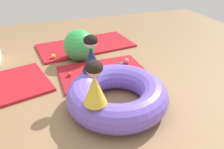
{
  "coord_description": "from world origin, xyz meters",
  "views": [
    {
      "loc": [
        -0.73,
        -2.26,
        1.79
      ],
      "look_at": [
        0.1,
        0.13,
        0.36
      ],
      "focal_mm": 36.7,
      "sensor_mm": 36.0,
      "label": 1
    }
  ],
  "objects_px": {
    "play_ball_red_second": "(69,74)",
    "exercise_ball_large": "(80,45)",
    "inflatable_cushion": "(117,95)",
    "play_ball_blue": "(119,72)",
    "child_in_navy": "(91,54)",
    "play_ball_pink": "(126,61)",
    "play_ball_teal": "(120,64)",
    "play_ball_red": "(90,70)",
    "play_ball_yellow": "(53,56)",
    "child_in_yellow": "(95,83)"
  },
  "relations": [
    {
      "from": "inflatable_cushion",
      "to": "play_ball_blue",
      "type": "bearing_deg",
      "value": 67.93
    },
    {
      "from": "child_in_navy",
      "to": "play_ball_yellow",
      "type": "height_order",
      "value": "child_in_navy"
    },
    {
      "from": "play_ball_blue",
      "to": "child_in_yellow",
      "type": "bearing_deg",
      "value": -122.7
    },
    {
      "from": "play_ball_red",
      "to": "exercise_ball_large",
      "type": "xyz_separation_m",
      "value": [
        -0.03,
        0.59,
        0.2
      ]
    },
    {
      "from": "child_in_navy",
      "to": "play_ball_blue",
      "type": "relative_size",
      "value": 7.27
    },
    {
      "from": "play_ball_blue",
      "to": "play_ball_teal",
      "type": "height_order",
      "value": "play_ball_blue"
    },
    {
      "from": "inflatable_cushion",
      "to": "play_ball_teal",
      "type": "distance_m",
      "value": 1.05
    },
    {
      "from": "play_ball_teal",
      "to": "inflatable_cushion",
      "type": "bearing_deg",
      "value": -113.29
    },
    {
      "from": "play_ball_yellow",
      "to": "play_ball_blue",
      "type": "distance_m",
      "value": 1.28
    },
    {
      "from": "inflatable_cushion",
      "to": "play_ball_pink",
      "type": "bearing_deg",
      "value": 61.81
    },
    {
      "from": "play_ball_teal",
      "to": "exercise_ball_large",
      "type": "distance_m",
      "value": 0.8
    },
    {
      "from": "play_ball_red",
      "to": "exercise_ball_large",
      "type": "distance_m",
      "value": 0.62
    },
    {
      "from": "inflatable_cushion",
      "to": "play_ball_red",
      "type": "distance_m",
      "value": 0.91
    },
    {
      "from": "play_ball_red",
      "to": "play_ball_teal",
      "type": "height_order",
      "value": "play_ball_red"
    },
    {
      "from": "play_ball_teal",
      "to": "play_ball_red_second",
      "type": "relative_size",
      "value": 1.01
    },
    {
      "from": "play_ball_red_second",
      "to": "exercise_ball_large",
      "type": "xyz_separation_m",
      "value": [
        0.3,
        0.6,
        0.2
      ]
    },
    {
      "from": "play_ball_pink",
      "to": "play_ball_teal",
      "type": "bearing_deg",
      "value": -159.23
    },
    {
      "from": "play_ball_yellow",
      "to": "child_in_yellow",
      "type": "bearing_deg",
      "value": -82.64
    },
    {
      "from": "child_in_navy",
      "to": "exercise_ball_large",
      "type": "xyz_separation_m",
      "value": [
        0.06,
        1.08,
        -0.31
      ]
    },
    {
      "from": "play_ball_blue",
      "to": "play_ball_teal",
      "type": "bearing_deg",
      "value": 63.36
    },
    {
      "from": "child_in_yellow",
      "to": "play_ball_blue",
      "type": "distance_m",
      "value": 1.29
    },
    {
      "from": "child_in_navy",
      "to": "play_ball_yellow",
      "type": "relative_size",
      "value": 6.46
    },
    {
      "from": "play_ball_pink",
      "to": "play_ball_yellow",
      "type": "bearing_deg",
      "value": 151.25
    },
    {
      "from": "play_ball_red",
      "to": "play_ball_teal",
      "type": "distance_m",
      "value": 0.53
    },
    {
      "from": "inflatable_cushion",
      "to": "play_ball_blue",
      "type": "height_order",
      "value": "inflatable_cushion"
    },
    {
      "from": "child_in_navy",
      "to": "play_ball_pink",
      "type": "height_order",
      "value": "child_in_navy"
    },
    {
      "from": "play_ball_yellow",
      "to": "play_ball_teal",
      "type": "distance_m",
      "value": 1.22
    },
    {
      "from": "child_in_yellow",
      "to": "play_ball_red",
      "type": "height_order",
      "value": "child_in_yellow"
    },
    {
      "from": "play_ball_blue",
      "to": "exercise_ball_large",
      "type": "xyz_separation_m",
      "value": [
        -0.43,
        0.78,
        0.2
      ]
    },
    {
      "from": "exercise_ball_large",
      "to": "child_in_yellow",
      "type": "bearing_deg",
      "value": -96.68
    },
    {
      "from": "child_in_navy",
      "to": "play_ball_blue",
      "type": "distance_m",
      "value": 0.77
    },
    {
      "from": "inflatable_cushion",
      "to": "play_ball_red",
      "type": "height_order",
      "value": "inflatable_cushion"
    },
    {
      "from": "inflatable_cushion",
      "to": "play_ball_teal",
      "type": "xyz_separation_m",
      "value": [
        0.41,
        0.96,
        -0.1
      ]
    },
    {
      "from": "play_ball_red",
      "to": "play_ball_pink",
      "type": "distance_m",
      "value": 0.66
    },
    {
      "from": "inflatable_cushion",
      "to": "play_ball_pink",
      "type": "height_order",
      "value": "inflatable_cushion"
    },
    {
      "from": "play_ball_yellow",
      "to": "play_ball_pink",
      "type": "relative_size",
      "value": 0.81
    },
    {
      "from": "inflatable_cushion",
      "to": "child_in_navy",
      "type": "xyz_separation_m",
      "value": [
        -0.21,
        0.41,
        0.41
      ]
    },
    {
      "from": "child_in_yellow",
      "to": "play_ball_red_second",
      "type": "distance_m",
      "value": 1.29
    },
    {
      "from": "play_ball_yellow",
      "to": "play_ball_red_second",
      "type": "bearing_deg",
      "value": -78.27
    },
    {
      "from": "inflatable_cushion",
      "to": "play_ball_red",
      "type": "relative_size",
      "value": 16.41
    },
    {
      "from": "play_ball_pink",
      "to": "child_in_navy",
      "type": "bearing_deg",
      "value": -141.56
    },
    {
      "from": "play_ball_teal",
      "to": "play_ball_red_second",
      "type": "height_order",
      "value": "same"
    },
    {
      "from": "child_in_yellow",
      "to": "exercise_ball_large",
      "type": "bearing_deg",
      "value": 167.84
    },
    {
      "from": "inflatable_cushion",
      "to": "play_ball_pink",
      "type": "relative_size",
      "value": 13.46
    },
    {
      "from": "play_ball_red",
      "to": "play_ball_yellow",
      "type": "relative_size",
      "value": 1.01
    },
    {
      "from": "child_in_yellow",
      "to": "play_ball_teal",
      "type": "bearing_deg",
      "value": 142.97
    },
    {
      "from": "inflatable_cushion",
      "to": "exercise_ball_large",
      "type": "distance_m",
      "value": 1.5
    },
    {
      "from": "play_ball_red",
      "to": "play_ball_yellow",
      "type": "bearing_deg",
      "value": 123.63
    },
    {
      "from": "child_in_yellow",
      "to": "child_in_navy",
      "type": "bearing_deg",
      "value": 162.63
    },
    {
      "from": "inflatable_cushion",
      "to": "exercise_ball_large",
      "type": "relative_size",
      "value": 2.28
    }
  ]
}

